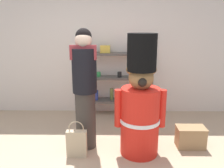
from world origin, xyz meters
name	(u,v)px	position (x,y,z in m)	size (l,w,h in m)	color
back_wall	(102,50)	(0.00, 2.20, 1.30)	(6.40, 0.12, 2.60)	silver
merchandise_shelf	(119,76)	(0.34, 1.98, 0.80)	(1.30, 0.35, 1.60)	#4C4742
teddy_bear_guard	(140,105)	(0.61, 0.47, 0.72)	(0.71, 0.56, 1.69)	red
person_shopper	(85,88)	(-0.17, 0.65, 0.92)	(0.36, 0.35, 1.76)	#38332D
shopping_bag	(77,143)	(-0.27, 0.35, 0.20)	(0.28, 0.10, 0.53)	#C1AD89
display_crate	(190,137)	(1.40, 0.64, 0.16)	(0.43, 0.26, 0.32)	#9E7A51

